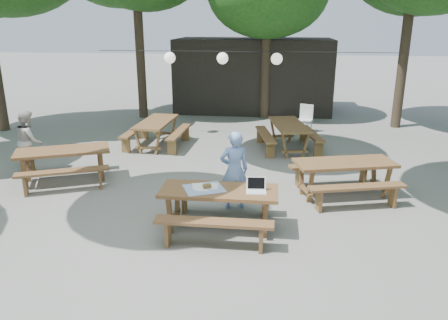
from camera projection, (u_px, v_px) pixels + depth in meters
name	position (u px, v px, depth m)	size (l,w,h in m)	color
ground	(193.00, 220.00, 7.98)	(80.00, 80.00, 0.00)	#62625D
pavilion	(254.00, 75.00, 17.42)	(6.00, 3.00, 2.80)	black
main_picnic_table	(219.00, 209.00, 7.50)	(2.00, 1.58, 0.75)	brown
picnic_table_nw	(64.00, 165.00, 9.77)	(2.37, 2.20, 0.75)	brown
picnic_table_ne	(344.00, 178.00, 8.95)	(2.24, 2.02, 0.75)	brown
picnic_table_far_w	(157.00, 133.00, 12.52)	(1.65, 2.03, 0.75)	brown
picnic_table_far_e	(288.00, 136.00, 12.20)	(1.93, 2.18, 0.75)	brown
woman	(234.00, 170.00, 8.29)	(0.56, 0.37, 1.53)	#7DA1E5
second_person	(29.00, 141.00, 10.46)	(0.71, 0.55, 1.46)	beige
plastic_chair	(304.00, 125.00, 14.07)	(0.57, 0.57, 0.90)	silver
laptop	(256.00, 188.00, 7.29)	(0.35, 0.29, 0.24)	white
tabletop_clutter	(205.00, 188.00, 7.42)	(0.82, 0.77, 0.08)	#3563B6
paper_lanterns	(223.00, 58.00, 12.94)	(9.00, 0.34, 0.38)	black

